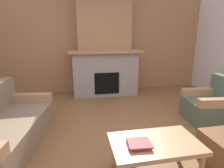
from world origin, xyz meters
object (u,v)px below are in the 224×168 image
fireplace (104,52)px  coffee_table (155,146)px  couch (3,129)px  armchair (210,106)px

fireplace → coffee_table: (0.07, -3.26, -0.79)m
couch → armchair: (3.53, 0.21, 0.01)m
fireplace → couch: bearing=-128.1°
couch → coffee_table: 2.12m
coffee_table → couch: bearing=153.9°
armchair → fireplace: bearing=128.7°
armchair → coffee_table: (-1.63, -1.14, 0.08)m
couch → coffee_table: couch is taller
fireplace → coffee_table: 3.36m
armchair → coffee_table: size_ratio=0.85×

